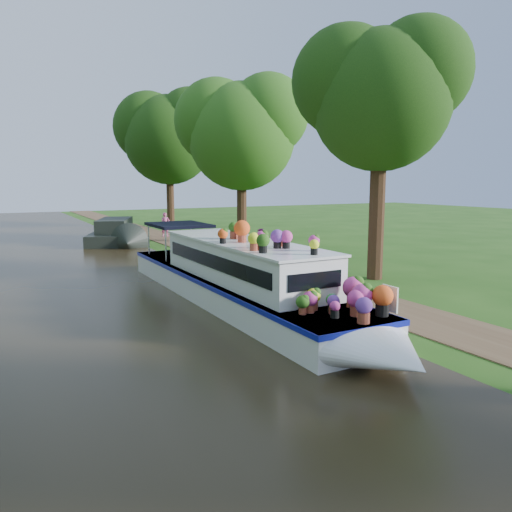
# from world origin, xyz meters

# --- Properties ---
(ground) EXTENTS (100.00, 100.00, 0.00)m
(ground) POSITION_xyz_m (0.00, 0.00, 0.00)
(ground) COLOR #214C13
(ground) RESTS_ON ground
(canal_water) EXTENTS (10.00, 100.00, 0.02)m
(canal_water) POSITION_xyz_m (-6.00, 0.00, 0.01)
(canal_water) COLOR black
(canal_water) RESTS_ON ground
(towpath) EXTENTS (2.20, 100.00, 0.03)m
(towpath) POSITION_xyz_m (1.20, 0.00, 0.01)
(towpath) COLOR brown
(towpath) RESTS_ON ground
(plant_boat) EXTENTS (2.29, 13.52, 2.25)m
(plant_boat) POSITION_xyz_m (-2.25, 1.63, 0.85)
(plant_boat) COLOR white
(plant_boat) RESTS_ON canal_water
(tree_near_overhang) EXTENTS (5.52, 5.28, 8.99)m
(tree_near_overhang) POSITION_xyz_m (3.79, 3.06, 6.60)
(tree_near_overhang) COLOR black
(tree_near_overhang) RESTS_ON ground
(tree_near_mid) EXTENTS (6.90, 6.60, 9.40)m
(tree_near_mid) POSITION_xyz_m (4.48, 15.08, 6.44)
(tree_near_mid) COLOR black
(tree_near_mid) RESTS_ON ground
(tree_near_far) EXTENTS (7.59, 7.26, 10.30)m
(tree_near_far) POSITION_xyz_m (3.98, 26.09, 7.05)
(tree_near_far) COLOR black
(tree_near_far) RESTS_ON ground
(second_boat) EXTENTS (4.18, 7.52, 1.36)m
(second_boat) POSITION_xyz_m (-2.05, 18.12, 0.55)
(second_boat) COLOR black
(second_boat) RESTS_ON canal_water
(pedestrian_pink) EXTENTS (0.64, 0.51, 1.51)m
(pedestrian_pink) POSITION_xyz_m (1.45, 19.64, 0.79)
(pedestrian_pink) COLOR #C45095
(pedestrian_pink) RESTS_ON towpath
(verge_plant) EXTENTS (0.39, 0.35, 0.38)m
(verge_plant) POSITION_xyz_m (-0.36, 2.01, 0.19)
(verge_plant) COLOR #1B5C1F
(verge_plant) RESTS_ON ground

